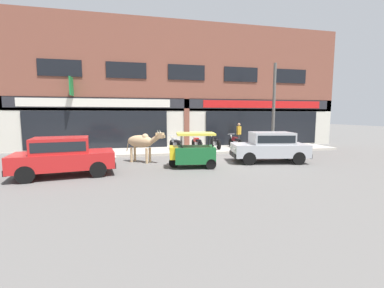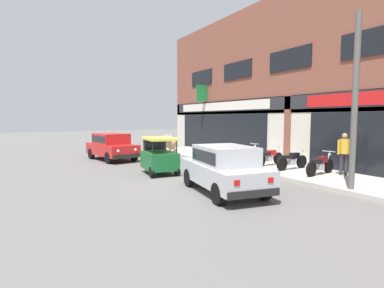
% 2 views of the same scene
% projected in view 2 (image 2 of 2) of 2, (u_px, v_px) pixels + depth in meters
% --- Properties ---
extents(ground_plane, '(90.00, 90.00, 0.00)m').
position_uv_depth(ground_plane, '(197.00, 175.00, 12.15)').
color(ground_plane, '#605E5B').
extents(sidewalk, '(19.00, 3.07, 0.14)m').
position_uv_depth(sidewalk, '(264.00, 166.00, 14.05)').
color(sidewalk, '#B7AFA3').
rests_on(sidewalk, ground).
extents(shop_building, '(23.00, 1.40, 8.54)m').
position_uv_depth(shop_building, '(293.00, 82.00, 14.63)').
color(shop_building, brown).
rests_on(shop_building, ground).
extents(cow, '(1.86, 1.45, 1.61)m').
position_uv_depth(cow, '(171.00, 144.00, 15.00)').
color(cow, tan).
rests_on(cow, ground).
extents(car_0, '(3.80, 2.22, 1.46)m').
position_uv_depth(car_0, '(224.00, 167.00, 9.19)').
color(car_0, black).
rests_on(car_0, ground).
extents(car_2, '(3.77, 2.11, 1.46)m').
position_uv_depth(car_2, '(112.00, 145.00, 16.44)').
color(car_2, black).
rests_on(car_2, ground).
extents(auto_rickshaw, '(2.06, 1.35, 1.52)m').
position_uv_depth(auto_rickshaw, '(159.00, 158.00, 12.36)').
color(auto_rickshaw, black).
rests_on(auto_rickshaw, ground).
extents(motorcycle_0, '(0.63, 1.79, 0.88)m').
position_uv_depth(motorcycle_0, '(247.00, 154.00, 14.86)').
color(motorcycle_0, black).
rests_on(motorcycle_0, sidewalk).
extents(motorcycle_1, '(0.52, 1.81, 0.88)m').
position_uv_depth(motorcycle_1, '(270.00, 157.00, 13.71)').
color(motorcycle_1, black).
rests_on(motorcycle_1, sidewalk).
extents(motorcycle_2, '(0.52, 1.81, 0.88)m').
position_uv_depth(motorcycle_2, '(292.00, 160.00, 12.66)').
color(motorcycle_2, black).
rests_on(motorcycle_2, sidewalk).
extents(motorcycle_3, '(0.52, 1.81, 0.88)m').
position_uv_depth(motorcycle_3, '(320.00, 165.00, 11.46)').
color(motorcycle_3, black).
rests_on(motorcycle_3, sidewalk).
extents(pedestrian, '(0.32, 0.43, 1.60)m').
position_uv_depth(pedestrian, '(344.00, 149.00, 11.32)').
color(pedestrian, '#2D2D33').
rests_on(pedestrian, sidewalk).
extents(utility_pole, '(0.18, 0.18, 5.30)m').
position_uv_depth(utility_pole, '(355.00, 102.00, 8.95)').
color(utility_pole, '#595651').
rests_on(utility_pole, sidewalk).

